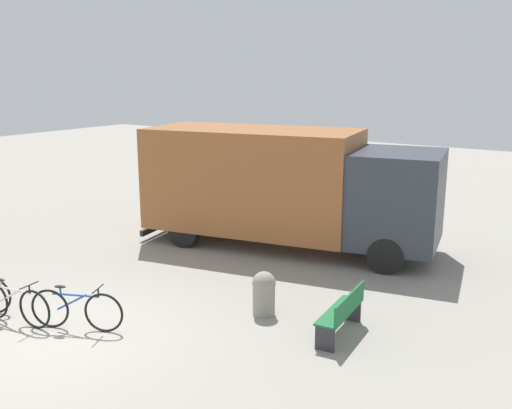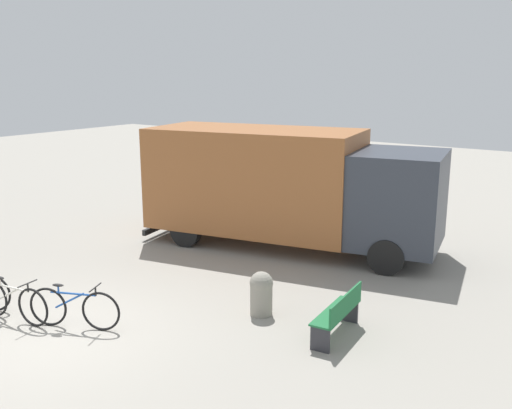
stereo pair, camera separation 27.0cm
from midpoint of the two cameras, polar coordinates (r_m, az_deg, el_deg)
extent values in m
plane|color=gray|center=(10.95, -19.97, -12.34)|extent=(60.00, 60.00, 0.00)
cube|color=#99592D|center=(15.29, -0.79, 2.59)|extent=(5.92, 3.55, 2.68)
cube|color=#333842|center=(14.27, 13.37, 0.64)|extent=(2.50, 2.80, 2.28)
cube|color=black|center=(16.93, -9.57, -1.86)|extent=(0.55, 2.40, 0.16)
cylinder|color=black|center=(15.62, 13.84, -2.62)|extent=(0.88, 0.43, 0.84)
cylinder|color=black|center=(13.50, 12.31, -5.03)|extent=(0.88, 0.43, 0.84)
cylinder|color=black|center=(17.20, -3.95, -0.81)|extent=(0.88, 0.43, 0.84)
cylinder|color=black|center=(15.31, -7.70, -2.67)|extent=(0.88, 0.43, 0.84)
cube|color=#1E6638|center=(10.30, 7.60, -10.55)|extent=(0.53, 1.48, 0.04)
cube|color=#1E6638|center=(10.17, 8.61, -9.81)|extent=(0.16, 1.45, 0.39)
cube|color=#2D2D33|center=(9.82, 6.10, -13.22)|extent=(0.34, 0.08, 0.43)
cube|color=#2D2D33|center=(10.97, 8.85, -10.38)|extent=(0.34, 0.08, 0.43)
torus|color=black|center=(11.27, -21.91, -9.71)|extent=(0.74, 0.15, 0.74)
cylinder|color=silver|center=(11.54, -23.83, -7.78)|extent=(0.88, 0.17, 0.04)
cylinder|color=silver|center=(11.64, -24.02, -8.35)|extent=(0.59, 0.12, 0.34)
cylinder|color=silver|center=(11.72, -24.78, -7.23)|extent=(0.03, 0.03, 0.12)
ellipsoid|color=black|center=(11.70, -24.82, -6.86)|extent=(0.23, 0.12, 0.05)
cylinder|color=black|center=(11.19, -22.35, -7.85)|extent=(0.03, 0.03, 0.16)
cylinder|color=black|center=(11.17, -22.39, -7.47)|extent=(0.09, 0.44, 0.02)
torus|color=black|center=(11.21, -20.56, -9.72)|extent=(0.70, 0.33, 0.74)
torus|color=black|center=(10.73, -15.70, -10.38)|extent=(0.70, 0.33, 0.74)
cylinder|color=#1E4C9E|center=(10.85, -18.30, -8.61)|extent=(0.83, 0.38, 0.04)
cylinder|color=#1E4C9E|center=(10.94, -18.61, -9.25)|extent=(0.56, 0.27, 0.34)
cylinder|color=#1E4C9E|center=(10.97, -19.65, -8.15)|extent=(0.03, 0.03, 0.12)
ellipsoid|color=black|center=(10.94, -19.68, -7.75)|extent=(0.24, 0.17, 0.05)
cylinder|color=black|center=(10.63, -16.20, -8.48)|extent=(0.03, 0.03, 0.16)
cylinder|color=black|center=(10.60, -16.23, -8.08)|extent=(0.20, 0.41, 0.02)
cylinder|color=gray|center=(11.07, 0.09, -9.41)|extent=(0.43, 0.43, 0.64)
sphere|color=gray|center=(10.95, 0.09, -7.87)|extent=(0.45, 0.45, 0.45)
camera|label=1|loc=(0.13, -90.60, -0.14)|focal=40.00mm
camera|label=2|loc=(0.13, 89.40, 0.14)|focal=40.00mm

